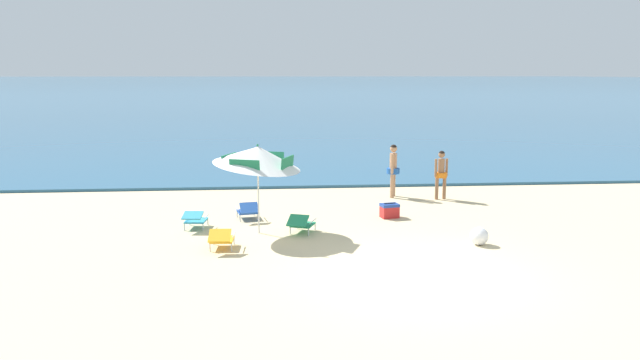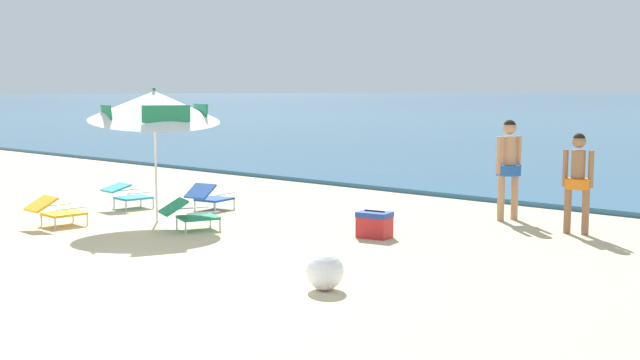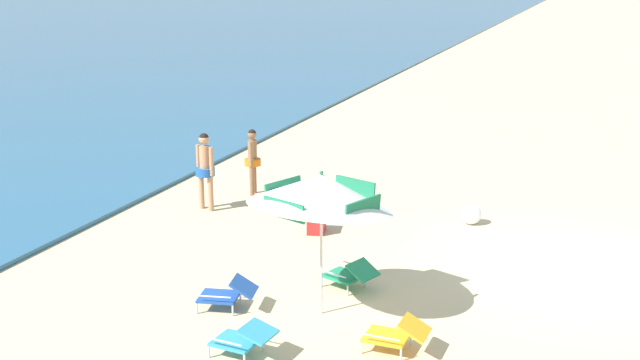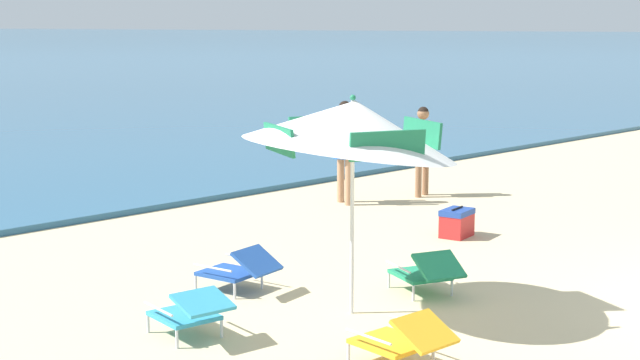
{
  "view_description": "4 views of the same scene",
  "coord_description": "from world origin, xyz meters",
  "px_view_note": "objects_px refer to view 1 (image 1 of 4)",
  "views": [
    {
      "loc": [
        -2.95,
        -11.41,
        4.02
      ],
      "look_at": [
        -1.64,
        4.19,
        1.24
      ],
      "focal_mm": 33.69,
      "sensor_mm": 36.0,
      "label": 1
    },
    {
      "loc": [
        7.84,
        -4.48,
        2.24
      ],
      "look_at": [
        -0.99,
        5.2,
        0.76
      ],
      "focal_mm": 44.54,
      "sensor_mm": 36.0,
      "label": 2
    },
    {
      "loc": [
        -13.75,
        -0.11,
        5.11
      ],
      "look_at": [
        0.5,
        4.87,
        1.08
      ],
      "focal_mm": 43.53,
      "sensor_mm": 36.0,
      "label": 3
    },
    {
      "loc": [
        -10.07,
        -2.82,
        2.98
      ],
      "look_at": [
        -1.6,
        5.68,
        0.97
      ],
      "focal_mm": 51.86,
      "sensor_mm": 36.0,
      "label": 4
    }
  ],
  "objects_px": {
    "lounge_chair_beside_umbrella": "(221,238)",
    "lounge_chair_spare_folded": "(248,210)",
    "person_standing_near_shore": "(441,171)",
    "lounge_chair_under_umbrella": "(301,223)",
    "beach_umbrella_striped_main": "(258,156)",
    "cooler_box": "(390,211)",
    "person_standing_beside": "(393,167)",
    "beach_ball": "(479,236)",
    "lounge_chair_facing_sea": "(195,219)"
  },
  "relations": [
    {
      "from": "lounge_chair_under_umbrella",
      "to": "beach_ball",
      "type": "height_order",
      "value": "lounge_chair_under_umbrella"
    },
    {
      "from": "person_standing_near_shore",
      "to": "lounge_chair_under_umbrella",
      "type": "bearing_deg",
      "value": -140.67
    },
    {
      "from": "beach_umbrella_striped_main",
      "to": "person_standing_near_shore",
      "type": "bearing_deg",
      "value": 32.79
    },
    {
      "from": "cooler_box",
      "to": "beach_ball",
      "type": "bearing_deg",
      "value": -61.3
    },
    {
      "from": "lounge_chair_beside_umbrella",
      "to": "person_standing_near_shore",
      "type": "bearing_deg",
      "value": 37.7
    },
    {
      "from": "lounge_chair_under_umbrella",
      "to": "beach_ball",
      "type": "distance_m",
      "value": 4.39
    },
    {
      "from": "lounge_chair_beside_umbrella",
      "to": "lounge_chair_facing_sea",
      "type": "distance_m",
      "value": 2.11
    },
    {
      "from": "beach_umbrella_striped_main",
      "to": "lounge_chair_spare_folded",
      "type": "distance_m",
      "value": 2.26
    },
    {
      "from": "beach_umbrella_striped_main",
      "to": "lounge_chair_facing_sea",
      "type": "xyz_separation_m",
      "value": [
        -1.68,
        0.55,
        -1.7
      ]
    },
    {
      "from": "lounge_chair_under_umbrella",
      "to": "cooler_box",
      "type": "distance_m",
      "value": 3.0
    },
    {
      "from": "lounge_chair_beside_umbrella",
      "to": "lounge_chair_facing_sea",
      "type": "xyz_separation_m",
      "value": [
        -0.83,
        1.94,
        0.01
      ]
    },
    {
      "from": "lounge_chair_under_umbrella",
      "to": "beach_ball",
      "type": "bearing_deg",
      "value": -18.32
    },
    {
      "from": "lounge_chair_spare_folded",
      "to": "person_standing_near_shore",
      "type": "bearing_deg",
      "value": 20.54
    },
    {
      "from": "lounge_chair_facing_sea",
      "to": "person_standing_near_shore",
      "type": "xyz_separation_m",
      "value": [
        7.48,
        3.19,
        0.64
      ]
    },
    {
      "from": "lounge_chair_facing_sea",
      "to": "lounge_chair_spare_folded",
      "type": "xyz_separation_m",
      "value": [
        1.35,
        0.89,
        -0.01
      ]
    },
    {
      "from": "lounge_chair_under_umbrella",
      "to": "lounge_chair_facing_sea",
      "type": "relative_size",
      "value": 1.11
    },
    {
      "from": "beach_ball",
      "to": "lounge_chair_facing_sea",
      "type": "bearing_deg",
      "value": 163.37
    },
    {
      "from": "lounge_chair_beside_umbrella",
      "to": "lounge_chair_spare_folded",
      "type": "distance_m",
      "value": 2.88
    },
    {
      "from": "lounge_chair_under_umbrella",
      "to": "lounge_chair_beside_umbrella",
      "type": "distance_m",
      "value": 2.29
    },
    {
      "from": "person_standing_near_shore",
      "to": "person_standing_beside",
      "type": "height_order",
      "value": "person_standing_beside"
    },
    {
      "from": "lounge_chair_beside_umbrella",
      "to": "cooler_box",
      "type": "bearing_deg",
      "value": 31.62
    },
    {
      "from": "lounge_chair_facing_sea",
      "to": "beach_ball",
      "type": "bearing_deg",
      "value": -16.63
    },
    {
      "from": "person_standing_near_shore",
      "to": "cooler_box",
      "type": "height_order",
      "value": "person_standing_near_shore"
    },
    {
      "from": "beach_umbrella_striped_main",
      "to": "beach_ball",
      "type": "distance_m",
      "value": 5.73
    },
    {
      "from": "person_standing_near_shore",
      "to": "beach_umbrella_striped_main",
      "type": "bearing_deg",
      "value": -147.21
    },
    {
      "from": "person_standing_beside",
      "to": "beach_ball",
      "type": "height_order",
      "value": "person_standing_beside"
    },
    {
      "from": "beach_umbrella_striped_main",
      "to": "lounge_chair_beside_umbrella",
      "type": "distance_m",
      "value": 2.36
    },
    {
      "from": "lounge_chair_beside_umbrella",
      "to": "person_standing_near_shore",
      "type": "relative_size",
      "value": 0.58
    },
    {
      "from": "lounge_chair_under_umbrella",
      "to": "person_standing_beside",
      "type": "height_order",
      "value": "person_standing_beside"
    },
    {
      "from": "lounge_chair_under_umbrella",
      "to": "person_standing_beside",
      "type": "bearing_deg",
      "value": 53.23
    },
    {
      "from": "lounge_chair_beside_umbrella",
      "to": "lounge_chair_spare_folded",
      "type": "height_order",
      "value": "lounge_chair_spare_folded"
    },
    {
      "from": "person_standing_beside",
      "to": "lounge_chair_spare_folded",
      "type": "bearing_deg",
      "value": -149.15
    },
    {
      "from": "lounge_chair_under_umbrella",
      "to": "cooler_box",
      "type": "height_order",
      "value": "lounge_chair_under_umbrella"
    },
    {
      "from": "person_standing_near_shore",
      "to": "beach_ball",
      "type": "distance_m",
      "value": 5.33
    },
    {
      "from": "lounge_chair_beside_umbrella",
      "to": "lounge_chair_spare_folded",
      "type": "relative_size",
      "value": 0.94
    },
    {
      "from": "lounge_chair_facing_sea",
      "to": "person_standing_near_shore",
      "type": "height_order",
      "value": "person_standing_near_shore"
    },
    {
      "from": "lounge_chair_facing_sea",
      "to": "lounge_chair_spare_folded",
      "type": "relative_size",
      "value": 0.94
    },
    {
      "from": "person_standing_near_shore",
      "to": "person_standing_beside",
      "type": "distance_m",
      "value": 1.55
    },
    {
      "from": "lounge_chair_facing_sea",
      "to": "person_standing_near_shore",
      "type": "distance_m",
      "value": 8.16
    },
    {
      "from": "cooler_box",
      "to": "lounge_chair_under_umbrella",
      "type": "bearing_deg",
      "value": -149.68
    },
    {
      "from": "person_standing_near_shore",
      "to": "person_standing_beside",
      "type": "bearing_deg",
      "value": 161.67
    },
    {
      "from": "lounge_chair_beside_umbrella",
      "to": "lounge_chair_under_umbrella",
      "type": "bearing_deg",
      "value": 33.33
    },
    {
      "from": "cooler_box",
      "to": "beach_ball",
      "type": "height_order",
      "value": "beach_ball"
    },
    {
      "from": "person_standing_near_shore",
      "to": "lounge_chair_spare_folded",
      "type": "bearing_deg",
      "value": -159.46
    },
    {
      "from": "lounge_chair_spare_folded",
      "to": "cooler_box",
      "type": "relative_size",
      "value": 1.76
    },
    {
      "from": "lounge_chair_beside_umbrella",
      "to": "beach_ball",
      "type": "height_order",
      "value": "lounge_chair_beside_umbrella"
    },
    {
      "from": "person_standing_beside",
      "to": "beach_ball",
      "type": "distance_m",
      "value": 5.87
    },
    {
      "from": "lounge_chair_beside_umbrella",
      "to": "lounge_chair_spare_folded",
      "type": "xyz_separation_m",
      "value": [
        0.51,
        2.84,
        -0.0
      ]
    },
    {
      "from": "lounge_chair_under_umbrella",
      "to": "lounge_chair_facing_sea",
      "type": "height_order",
      "value": "lounge_chair_under_umbrella"
    },
    {
      "from": "lounge_chair_spare_folded",
      "to": "beach_ball",
      "type": "height_order",
      "value": "lounge_chair_spare_folded"
    }
  ]
}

